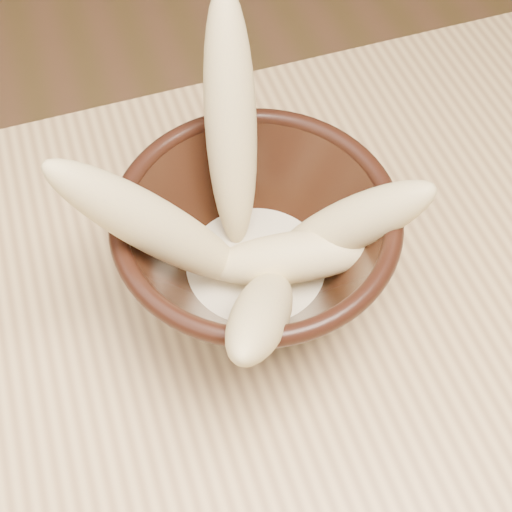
# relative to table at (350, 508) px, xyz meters

# --- Properties ---
(table) EXTENTS (1.20, 0.80, 0.75)m
(table) POSITION_rel_table_xyz_m (0.00, 0.00, 0.00)
(table) COLOR #DEB87A
(table) RESTS_ON ground
(bowl) EXTENTS (0.20, 0.20, 0.11)m
(bowl) POSITION_rel_table_xyz_m (-0.02, 0.16, 0.14)
(bowl) COLOR black
(bowl) RESTS_ON table
(milk_puddle) EXTENTS (0.11, 0.11, 0.02)m
(milk_puddle) POSITION_rel_table_xyz_m (-0.02, 0.16, 0.11)
(milk_puddle) COLOR beige
(milk_puddle) RESTS_ON bowl
(banana_upright) EXTENTS (0.07, 0.12, 0.18)m
(banana_upright) POSITION_rel_table_xyz_m (-0.02, 0.22, 0.20)
(banana_upright) COLOR #ECD88B
(banana_upright) RESTS_ON bowl
(banana_left) EXTENTS (0.14, 0.06, 0.16)m
(banana_left) POSITION_rel_table_xyz_m (-0.09, 0.16, 0.19)
(banana_left) COLOR #ECD88B
(banana_left) RESTS_ON bowl
(banana_right) EXTENTS (0.12, 0.09, 0.12)m
(banana_right) POSITION_rel_table_xyz_m (0.04, 0.14, 0.17)
(banana_right) COLOR #ECD88B
(banana_right) RESTS_ON bowl
(banana_across) EXTENTS (0.13, 0.07, 0.05)m
(banana_across) POSITION_rel_table_xyz_m (-0.00, 0.14, 0.15)
(banana_across) COLOR #ECD88B
(banana_across) RESTS_ON bowl
(banana_front) EXTENTS (0.10, 0.14, 0.12)m
(banana_front) POSITION_rel_table_xyz_m (-0.04, 0.09, 0.17)
(banana_front) COLOR #ECD88B
(banana_front) RESTS_ON bowl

